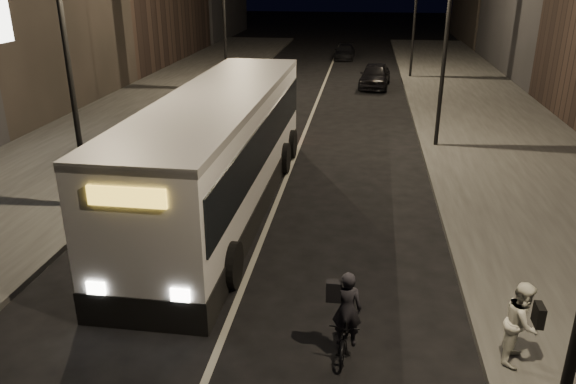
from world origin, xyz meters
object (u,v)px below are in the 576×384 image
(streetlight_left_near, at_px, (73,30))
(car_mid, at_px, (269,71))
(cyclist_on_bicycle, at_px, (346,325))
(streetlight_right_mid, at_px, (442,12))
(pedestrian_woman, at_px, (522,322))
(city_bus, at_px, (221,146))
(car_near, at_px, (375,75))
(car_far, at_px, (345,52))

(streetlight_left_near, distance_m, car_mid, 21.76)
(streetlight_left_near, distance_m, cyclist_on_bicycle, 10.81)
(streetlight_right_mid, height_order, pedestrian_woman, streetlight_right_mid)
(city_bus, bearing_deg, streetlight_right_mid, 46.28)
(streetlight_left_near, bearing_deg, cyclist_on_bicycle, -36.63)
(cyclist_on_bicycle, distance_m, pedestrian_woman, 3.16)
(pedestrian_woman, height_order, car_near, pedestrian_woman)
(streetlight_right_mid, distance_m, car_mid, 16.59)
(cyclist_on_bicycle, bearing_deg, pedestrian_woman, 3.41)
(city_bus, bearing_deg, cyclist_on_bicycle, -58.16)
(pedestrian_woman, relative_size, car_mid, 0.36)
(streetlight_left_near, height_order, car_far, streetlight_left_near)
(streetlight_right_mid, xyz_separation_m, streetlight_left_near, (-10.66, -8.00, 0.00))
(streetlight_right_mid, bearing_deg, city_bus, -134.46)
(streetlight_right_mid, xyz_separation_m, car_mid, (-8.93, 13.19, -4.62))
(car_mid, xyz_separation_m, car_far, (4.44, 11.05, -0.18))
(pedestrian_woman, bearing_deg, car_mid, 40.77)
(streetlight_right_mid, bearing_deg, cyclist_on_bicycle, -101.77)
(streetlight_right_mid, relative_size, cyclist_on_bicycle, 4.42)
(streetlight_right_mid, bearing_deg, car_mid, 124.10)
(city_bus, relative_size, pedestrian_woman, 8.27)
(city_bus, distance_m, cyclist_on_bicycle, 7.97)
(streetlight_left_near, xyz_separation_m, cyclist_on_bicycle, (7.79, -5.79, -4.75))
(car_mid, bearing_deg, city_bus, 90.66)
(streetlight_left_near, bearing_deg, car_near, 67.50)
(streetlight_left_near, relative_size, car_mid, 1.81)
(streetlight_right_mid, bearing_deg, pedestrian_woman, -88.89)
(city_bus, distance_m, car_near, 20.27)
(streetlight_right_mid, relative_size, car_far, 2.09)
(cyclist_on_bicycle, bearing_deg, streetlight_left_near, 146.56)
(streetlight_left_near, distance_m, pedestrian_woman, 13.12)
(cyclist_on_bicycle, bearing_deg, city_bus, 124.30)
(streetlight_right_mid, distance_m, streetlight_left_near, 13.33)
(car_mid, bearing_deg, pedestrian_woman, 103.85)
(streetlight_left_near, xyz_separation_m, car_near, (8.53, 20.59, -4.62))
(cyclist_on_bicycle, height_order, car_mid, cyclist_on_bicycle)
(streetlight_left_near, xyz_separation_m, car_mid, (1.73, 21.19, -4.62))
(pedestrian_woman, xyz_separation_m, car_far, (-4.76, 38.02, -0.40))
(pedestrian_woman, bearing_deg, streetlight_left_near, 84.07)
(streetlight_right_mid, xyz_separation_m, car_far, (-4.49, 24.24, -4.80))
(car_mid, bearing_deg, car_far, -116.89)
(pedestrian_woman, bearing_deg, city_bus, 68.93)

